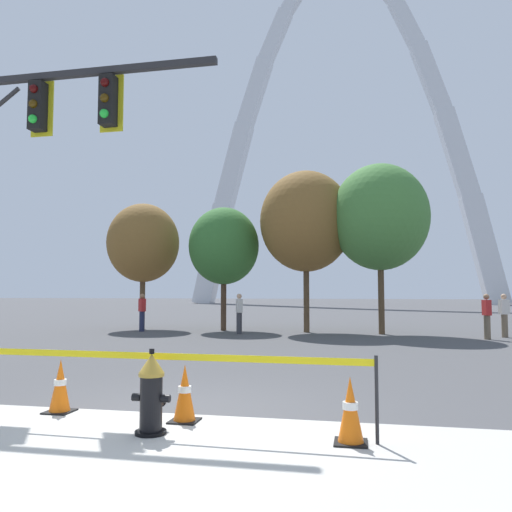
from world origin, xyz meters
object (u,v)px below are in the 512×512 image
at_px(pedestrian_walking_right, 142,312).
at_px(pedestrian_near_trees, 504,315).
at_px(traffic_cone_curb_edge, 60,386).
at_px(pedestrian_standing_center, 487,316).
at_px(traffic_cone_by_hydrant, 185,394).
at_px(traffic_cone_mid_sidewalk, 350,411).
at_px(fire_hydrant, 152,394).
at_px(monument_arch, 341,149).
at_px(pedestrian_walking_left, 239,313).

distance_m(pedestrian_walking_right, pedestrian_near_trees, 14.22).
bearing_deg(traffic_cone_curb_edge, pedestrian_standing_center, 56.55).
height_order(traffic_cone_by_hydrant, traffic_cone_curb_edge, same).
height_order(traffic_cone_mid_sidewalk, traffic_cone_curb_edge, same).
distance_m(pedestrian_standing_center, pedestrian_walking_right, 13.43).
xyz_separation_m(traffic_cone_by_hydrant, pedestrian_walking_right, (-6.82, 13.88, 0.46)).
height_order(pedestrian_standing_center, pedestrian_near_trees, same).
bearing_deg(fire_hydrant, traffic_cone_curb_edge, 155.74).
xyz_separation_m(traffic_cone_by_hydrant, pedestrian_near_trees, (7.40, 13.87, 0.46)).
bearing_deg(traffic_cone_by_hydrant, pedestrian_standing_center, 62.97).
bearing_deg(traffic_cone_by_hydrant, traffic_cone_mid_sidewalk, -14.20).
height_order(monument_arch, pedestrian_walking_right, monument_arch).
distance_m(traffic_cone_mid_sidewalk, pedestrian_standing_center, 14.15).
distance_m(traffic_cone_by_hydrant, traffic_cone_curb_edge, 1.85).
height_order(traffic_cone_by_hydrant, traffic_cone_mid_sidewalk, same).
bearing_deg(monument_arch, pedestrian_standing_center, -82.72).
bearing_deg(pedestrian_standing_center, pedestrian_walking_right, 175.74).
distance_m(fire_hydrant, monument_arch, 69.60).
height_order(traffic_cone_mid_sidewalk, pedestrian_standing_center, pedestrian_standing_center).
xyz_separation_m(traffic_cone_curb_edge, pedestrian_near_trees, (9.24, 13.73, 0.46)).
bearing_deg(monument_arch, fire_hydrant, -90.03).
bearing_deg(pedestrian_walking_right, traffic_cone_mid_sidewalk, -58.26).
bearing_deg(pedestrian_near_trees, monument_arch, 98.31).
relative_size(traffic_cone_mid_sidewalk, pedestrian_walking_left, 0.46).
bearing_deg(traffic_cone_by_hydrant, pedestrian_walking_right, 116.17).
bearing_deg(monument_arch, traffic_cone_by_hydrant, -89.86).
distance_m(traffic_cone_mid_sidewalk, pedestrian_walking_right, 16.95).
bearing_deg(traffic_cone_by_hydrant, monument_arch, 90.14).
bearing_deg(traffic_cone_curb_edge, traffic_cone_mid_sidewalk, -9.57).
distance_m(fire_hydrant, pedestrian_walking_right, 15.94).
bearing_deg(pedestrian_walking_right, pedestrian_near_trees, -0.06).
xyz_separation_m(monument_arch, pedestrian_walking_left, (-2.33, -52.13, -21.21)).
height_order(traffic_cone_mid_sidewalk, pedestrian_walking_left, pedestrian_walking_left).
relative_size(traffic_cone_by_hydrant, monument_arch, 0.01).
relative_size(traffic_cone_by_hydrant, pedestrian_walking_right, 0.46).
distance_m(traffic_cone_mid_sidewalk, pedestrian_walking_left, 14.70).
xyz_separation_m(fire_hydrant, pedestrian_walking_left, (-2.30, 14.04, 0.35)).
bearing_deg(pedestrian_near_trees, pedestrian_walking_right, 179.94).
xyz_separation_m(pedestrian_walking_right, pedestrian_near_trees, (14.22, -0.01, 0.00)).
distance_m(monument_arch, pedestrian_near_trees, 56.38).
height_order(traffic_cone_curb_edge, pedestrian_standing_center, pedestrian_standing_center).
distance_m(pedestrian_walking_left, pedestrian_walking_right, 4.35).
bearing_deg(pedestrian_near_trees, traffic_cone_curb_edge, -123.95).
bearing_deg(pedestrian_walking_left, traffic_cone_mid_sidewalk, -71.83).
relative_size(traffic_cone_curb_edge, pedestrian_walking_right, 0.46).
xyz_separation_m(pedestrian_walking_left, pedestrian_near_trees, (9.89, 0.44, 0.00)).
bearing_deg(pedestrian_near_trees, pedestrian_standing_center, -129.91).
bearing_deg(fire_hydrant, pedestrian_walking_left, 99.29).
relative_size(monument_arch, pedestrian_walking_left, 32.17).
distance_m(monument_arch, pedestrian_walking_left, 56.33).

